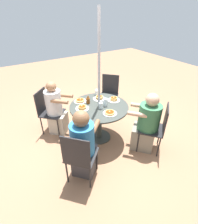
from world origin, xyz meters
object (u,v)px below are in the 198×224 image
patio_table (99,112)px  patio_chair_east (109,92)px  pancake_plate_a (114,99)px  pancake_plate_c (82,108)px  syrup_bottle (88,100)px  diner_north (146,125)px  pancake_plate_e (99,98)px  patio_chair_west (79,155)px  pancake_plate_d (80,101)px  drinking_glass_a (101,106)px  patio_chair_south (48,109)px  coffee_cup (97,92)px  patio_chair_north (157,126)px  diner_west (83,146)px  diner_south (56,110)px  pancake_plate_b (110,113)px  drinking_glass_b (106,102)px

patio_table → patio_chair_east: size_ratio=1.18×
pancake_plate_a → pancake_plate_c: bearing=-3.8°
pancake_plate_c → syrup_bottle: syrup_bottle is taller
diner_north → pancake_plate_e: size_ratio=4.72×
pancake_plate_e → pancake_plate_a: bearing=136.6°
diner_north → syrup_bottle: (0.67, -0.86, 0.28)m
patio_chair_west → pancake_plate_d: size_ratio=3.87×
pancake_plate_c → pancake_plate_d: bearing=-108.1°
diner_north → drinking_glass_a: 0.86m
pancake_plate_d → patio_chair_south: bearing=-37.4°
pancake_plate_d → coffee_cup: (-0.42, -0.07, 0.04)m
pancake_plate_c → coffee_cup: bearing=-146.8°
patio_chair_west → patio_chair_north: bearing=43.4°
patio_chair_north → diner_west: diner_west is taller
patio_table → diner_south: (0.62, -0.61, -0.07)m
patio_table → pancake_plate_a: bearing=-175.5°
pancake_plate_d → pancake_plate_c: bearing=71.9°
patio_chair_north → pancake_plate_a: (0.32, -0.82, 0.23)m
pancake_plate_d → coffee_cup: bearing=-170.3°
patio_table → syrup_bottle: size_ratio=7.34×
diner_west → pancake_plate_e: 1.14m
diner_south → syrup_bottle: (-0.50, 0.41, 0.26)m
pancake_plate_b → drinking_glass_a: drinking_glass_a is taller
patio_chair_south → drinking_glass_b: 1.19m
pancake_plate_c → pancake_plate_b: bearing=129.2°
patio_chair_north → pancake_plate_a: bearing=71.2°
pancake_plate_e → patio_chair_north: bearing=117.2°
patio_table → patio_chair_east: patio_chair_east is taller
coffee_cup → drinking_glass_a: drinking_glass_a is taller
patio_chair_north → diner_north: 0.18m
patio_chair_north → patio_chair_east: size_ratio=1.00×
diner_south → pancake_plate_a: size_ratio=4.73×
patio_chair_west → syrup_bottle: (-0.64, -0.90, 0.26)m
patio_table → syrup_bottle: syrup_bottle is taller
diner_north → pancake_plate_b: 0.68m
patio_chair_north → pancake_plate_b: size_ratio=3.87×
diner_north → patio_chair_east: (-0.18, -1.39, 0.01)m
patio_chair_north → drinking_glass_a: bearing=94.3°
patio_chair_east → patio_chair_south: size_ratio=1.00×
pancake_plate_d → syrup_bottle: (-0.10, 0.14, 0.04)m
diner_south → syrup_bottle: diner_south is taller
diner_west → coffee_cup: (-0.83, -0.99, 0.25)m
diner_north → patio_chair_east: 1.40m
patio_chair_north → pancake_plate_d: size_ratio=3.87×
diner_north → patio_chair_west: size_ratio=1.22×
diner_south → patio_chair_west: size_ratio=1.22×
patio_chair_west → pancake_plate_e: patio_chair_west is taller
diner_north → pancake_plate_a: size_ratio=4.72×
drinking_glass_a → drinking_glass_b: drinking_glass_b is taller
diner_south → pancake_plate_c: diner_south is taller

